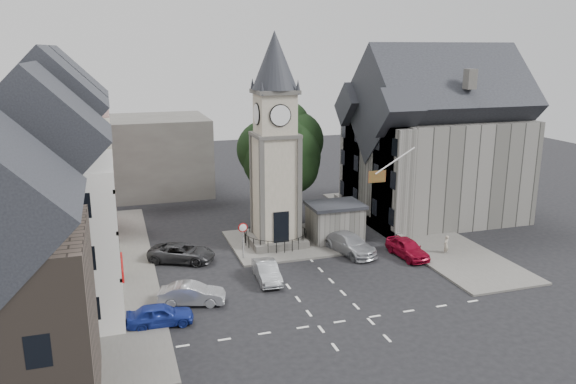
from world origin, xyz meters
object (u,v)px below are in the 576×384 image
object	(u,v)px
car_west_blue	(160,315)
pedestrian	(446,245)
car_east_red	(407,248)
clock_tower	(275,142)
stone_shelter	(335,222)

from	to	relation	value
car_west_blue	pedestrian	world-z (taller)	pedestrian
car_west_blue	pedestrian	bearing A→B (deg)	-74.64
car_west_blue	car_east_red	xyz separation A→B (m)	(18.39, 5.23, 0.07)
car_east_red	clock_tower	bearing A→B (deg)	142.71
pedestrian	car_east_red	bearing A→B (deg)	-41.90
stone_shelter	car_east_red	size ratio (longest dim) A/B	1.04
clock_tower	car_west_blue	distance (m)	16.46
stone_shelter	car_west_blue	size ratio (longest dim) A/B	1.17
car_east_red	pedestrian	bearing A→B (deg)	-11.82
clock_tower	car_east_red	world-z (taller)	clock_tower
stone_shelter	car_west_blue	world-z (taller)	stone_shelter
car_east_red	car_west_blue	bearing A→B (deg)	-168.12
car_east_red	stone_shelter	bearing A→B (deg)	122.02
clock_tower	car_east_red	xyz separation A→B (m)	(8.50, -5.58, -7.42)
car_west_blue	pedestrian	xyz separation A→B (m)	(21.39, 4.82, 0.12)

